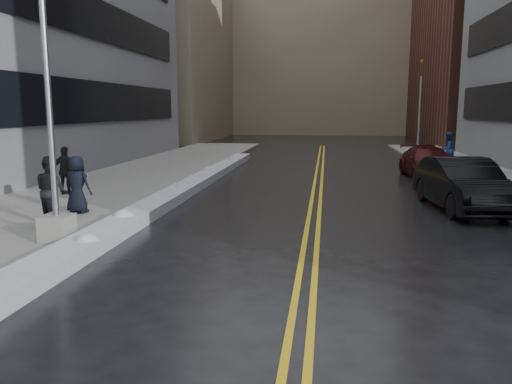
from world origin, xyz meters
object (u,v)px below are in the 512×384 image
(fire_hydrant, at_px, (502,184))
(car_maroon, at_px, (429,163))
(pedestrian_c, at_px, (77,184))
(pedestrian_east, at_px, (447,149))
(lamppost, at_px, (51,137))
(pedestrian_d, at_px, (66,171))
(traffic_signal, at_px, (420,105))
(pedestrian_b, at_px, (51,190))
(car_black, at_px, (463,184))

(fire_hydrant, distance_m, car_maroon, 5.48)
(pedestrian_c, distance_m, pedestrian_east, 19.36)
(pedestrian_c, bearing_deg, pedestrian_east, -126.70)
(lamppost, bearing_deg, car_maroon, 50.85)
(pedestrian_d, distance_m, car_maroon, 15.63)
(lamppost, xyz_separation_m, pedestrian_east, (12.43, 16.90, -1.47))
(traffic_signal, xyz_separation_m, pedestrian_b, (-12.82, -20.42, -2.35))
(pedestrian_d, bearing_deg, car_black, 177.35)
(pedestrian_c, bearing_deg, pedestrian_b, 98.60)
(pedestrian_b, relative_size, pedestrian_east, 1.00)
(car_maroon, bearing_deg, car_black, -96.33)
(lamppost, distance_m, car_maroon, 17.20)
(pedestrian_c, distance_m, car_black, 11.77)
(pedestrian_c, bearing_deg, lamppost, 116.60)
(lamppost, xyz_separation_m, fire_hydrant, (12.30, 8.00, -1.98))
(fire_hydrant, height_order, pedestrian_d, pedestrian_d)
(fire_hydrant, relative_size, pedestrian_east, 0.40)
(traffic_signal, height_order, pedestrian_east, traffic_signal)
(fire_hydrant, distance_m, pedestrian_c, 14.26)
(pedestrian_b, relative_size, car_maroon, 0.37)
(lamppost, height_order, pedestrian_east, lamppost)
(lamppost, height_order, traffic_signal, lamppost)
(fire_hydrant, bearing_deg, lamppost, -146.96)
(car_black, bearing_deg, traffic_signal, 78.31)
(traffic_signal, bearing_deg, pedestrian_east, -82.91)
(car_black, bearing_deg, lamppost, -157.61)
(fire_hydrant, relative_size, car_maroon, 0.15)
(lamppost, relative_size, car_black, 1.53)
(fire_hydrant, bearing_deg, car_black, -130.76)
(pedestrian_c, bearing_deg, car_black, -158.92)
(traffic_signal, bearing_deg, fire_hydrant, -87.95)
(pedestrian_b, xyz_separation_m, car_maroon, (11.82, 11.69, -0.35))
(pedestrian_d, relative_size, pedestrian_east, 0.94)
(pedestrian_b, bearing_deg, pedestrian_c, -58.97)
(fire_hydrant, bearing_deg, traffic_signal, 92.05)
(pedestrian_east, bearing_deg, pedestrian_d, 0.89)
(pedestrian_b, distance_m, pedestrian_d, 4.79)
(fire_hydrant, height_order, pedestrian_b, pedestrian_b)
(pedestrian_c, xyz_separation_m, car_black, (11.43, 2.78, -0.17))
(lamppost, height_order, pedestrian_d, lamppost)
(traffic_signal, xyz_separation_m, pedestrian_east, (0.63, -5.10, -2.34))
(lamppost, bearing_deg, pedestrian_b, 122.79)
(pedestrian_d, xyz_separation_m, car_black, (13.38, -0.15, -0.18))
(fire_hydrant, xyz_separation_m, pedestrian_east, (0.13, 8.90, 0.51))
(fire_hydrant, bearing_deg, car_maroon, 105.90)
(fire_hydrant, height_order, car_maroon, car_maroon)
(pedestrian_east, bearing_deg, lamppost, 19.14)
(traffic_signal, distance_m, car_black, 16.48)
(pedestrian_east, bearing_deg, pedestrian_b, 14.21)
(traffic_signal, relative_size, car_maroon, 1.23)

